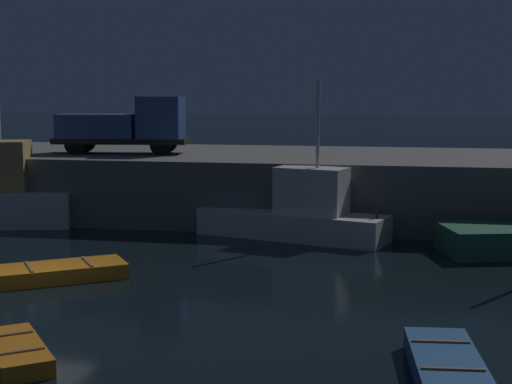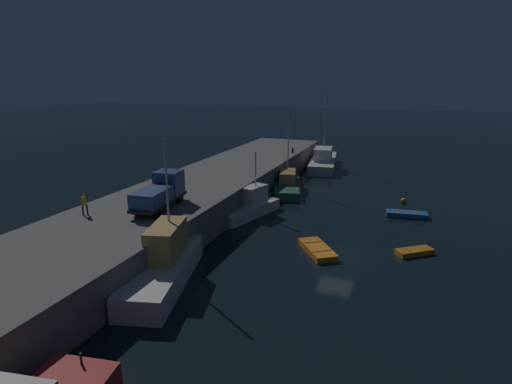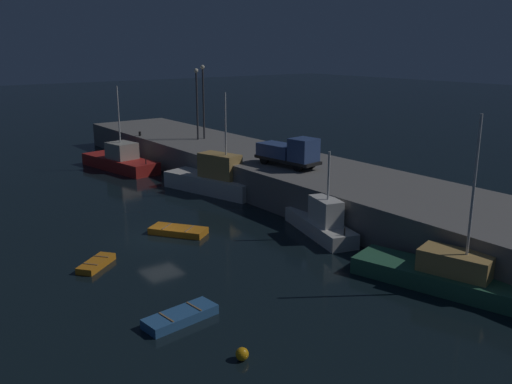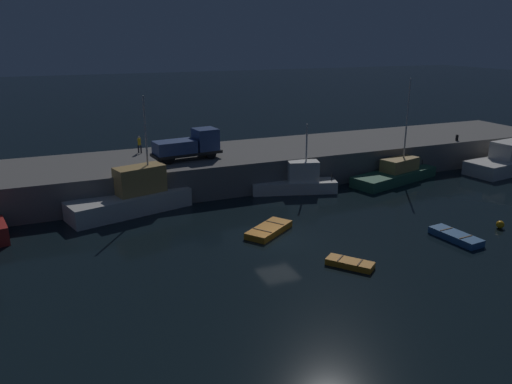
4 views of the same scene
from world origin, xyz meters
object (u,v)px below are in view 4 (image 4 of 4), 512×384
at_px(rowboat_white_mid, 269,230).
at_px(dinghy_red_small, 456,236).
at_px(fishing_boat_orange, 296,182).
at_px(dinghy_orange_near, 350,263).
at_px(mooring_buoy_near, 500,225).
at_px(fishing_trawler_red, 396,173).
at_px(dockworker, 139,143).
at_px(utility_truck, 189,145).
at_px(bollard_central, 457,138).
at_px(fishing_boat_blue, 133,197).

bearing_deg(rowboat_white_mid, dinghy_red_small, -28.56).
xyz_separation_m(fishing_boat_orange, dinghy_orange_near, (-3.86, -14.40, -0.73)).
bearing_deg(rowboat_white_mid, dinghy_orange_near, -71.61).
xyz_separation_m(dinghy_orange_near, mooring_buoy_near, (13.17, 1.12, 0.09)).
height_order(rowboat_white_mid, mooring_buoy_near, mooring_buoy_near).
bearing_deg(rowboat_white_mid, mooring_buoy_near, -19.88).
height_order(fishing_trawler_red, mooring_buoy_near, fishing_trawler_red).
bearing_deg(dinghy_orange_near, dockworker, 109.38).
height_order(fishing_boat_orange, utility_truck, fishing_boat_orange).
xyz_separation_m(mooring_buoy_near, dockworker, (-21.13, 21.50, 3.40)).
xyz_separation_m(dinghy_orange_near, utility_truck, (-4.42, 18.52, 3.83)).
bearing_deg(dinghy_orange_near, fishing_boat_orange, 74.99).
distance_m(dinghy_red_small, mooring_buoy_near, 4.45).
height_order(dinghy_red_small, bollard_central, bollard_central).
bearing_deg(mooring_buoy_near, fishing_boat_blue, 149.80).
height_order(fishing_trawler_red, bollard_central, fishing_trawler_red).
relative_size(utility_truck, dockworker, 3.92).
bearing_deg(bollard_central, dockworker, 167.53).
xyz_separation_m(dinghy_orange_near, dinghy_red_small, (8.74, 0.72, 0.04)).
relative_size(fishing_trawler_red, mooring_buoy_near, 17.59).
height_order(fishing_trawler_red, dinghy_orange_near, fishing_trawler_red).
xyz_separation_m(rowboat_white_mid, mooring_buoy_near, (15.40, -5.57, 0.06)).
distance_m(fishing_boat_blue, dinghy_red_small, 23.45).
distance_m(fishing_boat_orange, dinghy_orange_near, 14.92).
xyz_separation_m(fishing_trawler_red, fishing_boat_orange, (-10.08, 0.56, 0.16)).
xyz_separation_m(mooring_buoy_near, bollard_central, (9.69, 14.69, 2.82)).
bearing_deg(fishing_boat_orange, dinghy_orange_near, -105.01).
bearing_deg(fishing_trawler_red, fishing_boat_blue, 178.03).
bearing_deg(dinghy_red_small, fishing_boat_blue, 143.49).
distance_m(fishing_trawler_red, bollard_central, 9.43).
bearing_deg(fishing_boat_orange, fishing_boat_blue, 178.90).
bearing_deg(dockworker, rowboat_white_mid, -70.22).
distance_m(dinghy_orange_near, rowboat_white_mid, 7.05).
bearing_deg(fishing_boat_blue, fishing_boat_orange, -1.10).
relative_size(dinghy_orange_near, bollard_central, 4.63).
bearing_deg(rowboat_white_mid, fishing_boat_blue, 134.62).
distance_m(mooring_buoy_near, bollard_central, 17.82).
relative_size(dinghy_orange_near, dinghy_red_small, 0.76).
distance_m(fishing_boat_blue, utility_truck, 7.42).
height_order(fishing_boat_blue, mooring_buoy_near, fishing_boat_blue).
height_order(dinghy_orange_near, dinghy_red_small, dinghy_red_small).
bearing_deg(mooring_buoy_near, dockworker, 134.50).
bearing_deg(bollard_central, utility_truck, 174.33).
distance_m(dinghy_red_small, bollard_central, 20.86).
height_order(dinghy_orange_near, rowboat_white_mid, rowboat_white_mid).
bearing_deg(fishing_boat_blue, bollard_central, 1.99).
bearing_deg(utility_truck, mooring_buoy_near, -44.68).
bearing_deg(dinghy_red_small, fishing_boat_orange, 109.63).
relative_size(rowboat_white_mid, mooring_buoy_near, 7.35).
distance_m(fishing_trawler_red, dockworker, 23.77).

